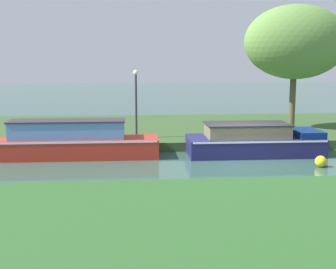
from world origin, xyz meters
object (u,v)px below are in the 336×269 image
(lamp_post, at_px, (136,96))
(navy_barge, at_px, (254,141))
(channel_buoy, at_px, (321,161))
(red_narrowboat, at_px, (76,141))
(willow_tree_left, at_px, (296,42))

(lamp_post, bearing_deg, navy_barge, -23.70)
(navy_barge, height_order, channel_buoy, navy_barge)
(red_narrowboat, distance_m, channel_buoy, 9.58)
(willow_tree_left, distance_m, lamp_post, 8.81)
(navy_barge, bearing_deg, lamp_post, 156.30)
(navy_barge, xyz_separation_m, red_narrowboat, (-7.39, 0.00, 0.09))
(navy_barge, height_order, red_narrowboat, red_narrowboat)
(navy_barge, distance_m, red_narrowboat, 7.39)
(navy_barge, bearing_deg, willow_tree_left, 54.05)
(navy_barge, distance_m, channel_buoy, 3.08)
(red_narrowboat, relative_size, channel_buoy, 14.93)
(willow_tree_left, bearing_deg, lamp_post, -164.21)
(lamp_post, relative_size, channel_buoy, 7.22)
(willow_tree_left, bearing_deg, channel_buoy, -101.16)
(navy_barge, bearing_deg, red_narrowboat, 180.00)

